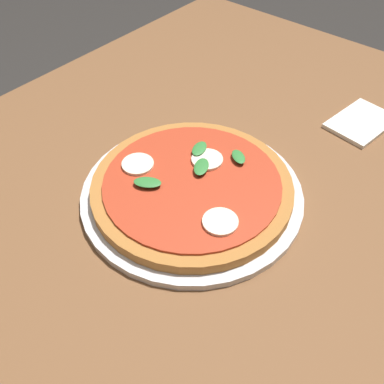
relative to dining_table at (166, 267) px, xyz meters
name	(u,v)px	position (x,y,z in m)	size (l,w,h in m)	color
dining_table	(166,267)	(0.00, 0.00, 0.00)	(1.49, 1.01, 0.75)	brown
serving_tray	(192,194)	(0.08, 0.01, 0.10)	(0.35, 0.35, 0.01)	silver
pizza	(192,186)	(0.08, 0.01, 0.11)	(0.32, 0.32, 0.03)	#B27033
napkin	(361,122)	(0.44, -0.11, 0.09)	(0.13, 0.09, 0.01)	white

